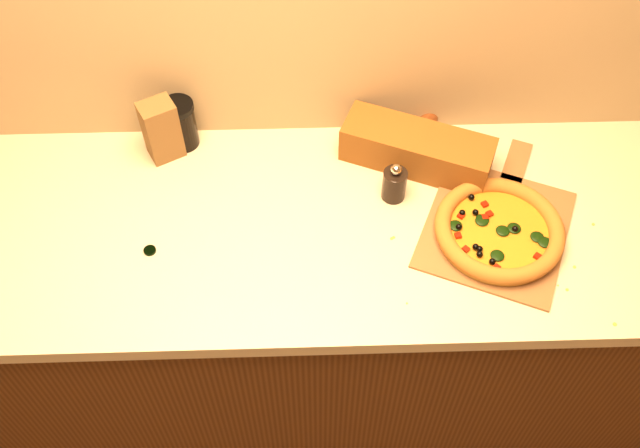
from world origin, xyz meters
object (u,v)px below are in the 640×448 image
(pizza_peel, at_px, (497,225))
(rolling_pin, at_px, (416,139))
(pepper_grinder, at_px, (394,184))
(dark_jar, at_px, (180,124))
(pizza, at_px, (499,230))

(pizza_peel, xyz_separation_m, rolling_pin, (-0.17, 0.28, 0.02))
(pepper_grinder, xyz_separation_m, dark_jar, (-0.54, 0.20, 0.02))
(rolling_pin, height_order, dark_jar, dark_jar)
(pizza_peel, xyz_separation_m, pepper_grinder, (-0.25, 0.10, 0.04))
(pepper_grinder, height_order, dark_jar, dark_jar)
(pizza, height_order, pepper_grinder, pepper_grinder)
(rolling_pin, bearing_deg, dark_jar, 177.60)
(pizza, relative_size, dark_jar, 2.24)
(pizza_peel, distance_m, dark_jar, 0.85)
(pizza, relative_size, pepper_grinder, 2.72)
(pizza, bearing_deg, pepper_grinder, 150.50)
(pizza_peel, xyz_separation_m, dark_jar, (-0.79, 0.30, 0.07))
(pepper_grinder, bearing_deg, rolling_pin, 66.73)
(pepper_grinder, relative_size, dark_jar, 0.82)
(pizza_peel, distance_m, pizza, 0.04)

